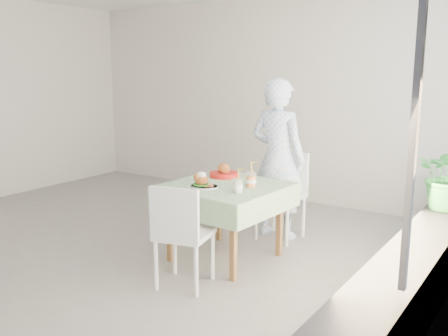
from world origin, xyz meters
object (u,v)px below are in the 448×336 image
Objects in this scene: main_dish at (203,182)px; cafe_table at (225,213)px; diner at (278,159)px; chair_near at (184,255)px; juice_cup_orange at (251,180)px; chair_far at (281,212)px.

cafe_table is at bearing 59.03° from main_dish.
main_dish is (-0.21, -1.08, -0.08)m from diner.
juice_cup_orange is (0.19, 0.77, 0.53)m from chair_near.
diner reaches higher than chair_near.
cafe_table is 0.40m from main_dish.
chair_near is at bearing -70.88° from main_dish.
main_dish is at bearing -105.08° from chair_far.
juice_cup_orange is at bearing 33.59° from main_dish.
chair_far reaches higher than main_dish.
cafe_table is 0.98m from diner.
chair_near is at bearing -104.29° from juice_cup_orange.
chair_far is 1.57m from chair_near.
chair_near is 3.13× the size of juice_cup_orange.
cafe_table is 0.88m from chair_far.
diner is (-0.07, 0.03, 0.58)m from chair_far.
diner reaches higher than chair_far.
diner is at bearing 88.84° from chair_near.
chair_far is 0.54× the size of diner.
diner is 6.19× the size of main_dish.
cafe_table is 1.22× the size of chair_near.
chair_near is 3.20× the size of main_dish.
chair_far is 0.59m from diner.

